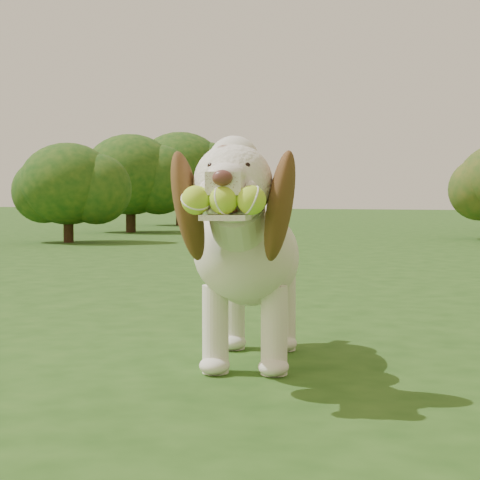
% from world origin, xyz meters
% --- Properties ---
extents(ground, '(80.00, 80.00, 0.00)m').
position_xyz_m(ground, '(0.00, 0.00, 0.00)').
color(ground, '#214814').
rests_on(ground, ground).
extents(dog, '(0.71, 1.23, 0.82)m').
position_xyz_m(dog, '(0.33, -0.25, 0.44)').
color(dog, white).
rests_on(dog, ground).
extents(shrub_a, '(1.35, 1.35, 1.40)m').
position_xyz_m(shrub_a, '(-5.63, 6.01, 0.82)').
color(shrub_a, '#382314').
rests_on(shrub_a, ground).
extents(shrub_g, '(2.06, 2.06, 2.13)m').
position_xyz_m(shrub_g, '(-7.93, 12.81, 1.25)').
color(shrub_g, '#382314').
rests_on(shrub_g, ground).
extents(shrub_e, '(1.72, 1.72, 1.78)m').
position_xyz_m(shrub_e, '(-6.77, 9.16, 1.05)').
color(shrub_e, '#382314').
rests_on(shrub_e, ground).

